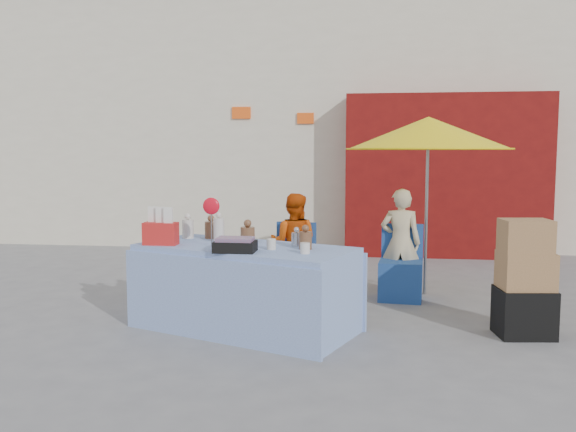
# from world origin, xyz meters

# --- Properties ---
(ground) EXTENTS (80.00, 80.00, 0.00)m
(ground) POSITION_xyz_m (0.00, 0.00, 0.00)
(ground) COLOR slate
(ground) RESTS_ON ground
(backdrop) EXTENTS (14.00, 8.00, 7.80)m
(backdrop) POSITION_xyz_m (0.52, 7.52, 3.10)
(backdrop) COLOR silver
(backdrop) RESTS_ON ground
(market_table) EXTENTS (2.30, 1.68, 1.26)m
(market_table) POSITION_xyz_m (-0.21, -0.26, 0.41)
(market_table) COLOR #93B5EB
(market_table) RESTS_ON ground
(chair_left) EXTENTS (0.53, 0.52, 0.85)m
(chair_left) POSITION_xyz_m (0.09, 1.13, 0.26)
(chair_left) COLOR #1F458F
(chair_left) RESTS_ON ground
(chair_right) EXTENTS (0.53, 0.52, 0.85)m
(chair_right) POSITION_xyz_m (1.34, 1.13, 0.26)
(chair_right) COLOR #1F458F
(chair_right) RESTS_ON ground
(vendor_orange) EXTENTS (0.63, 0.51, 1.20)m
(vendor_orange) POSITION_xyz_m (0.08, 1.26, 0.60)
(vendor_orange) COLOR #D54A0B
(vendor_orange) RESTS_ON ground
(vendor_beige) EXTENTS (0.49, 0.35, 1.27)m
(vendor_beige) POSITION_xyz_m (1.33, 1.26, 0.63)
(vendor_beige) COLOR beige
(vendor_beige) RESTS_ON ground
(umbrella) EXTENTS (1.90, 1.90, 2.09)m
(umbrella) POSITION_xyz_m (1.63, 1.41, 1.89)
(umbrella) COLOR gray
(umbrella) RESTS_ON ground
(box_stack) EXTENTS (0.53, 0.45, 1.08)m
(box_stack) POSITION_xyz_m (2.38, -0.16, 0.50)
(box_stack) COLOR black
(box_stack) RESTS_ON ground
(tarp_bundle) EXTENTS (0.74, 0.65, 0.29)m
(tarp_bundle) POSITION_xyz_m (-0.69, 0.19, 0.14)
(tarp_bundle) COLOR yellow
(tarp_bundle) RESTS_ON ground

